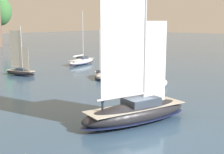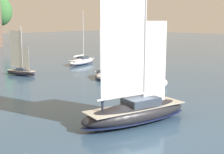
% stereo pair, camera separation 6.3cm
% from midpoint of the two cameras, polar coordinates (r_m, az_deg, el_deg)
% --- Properties ---
extents(ground_plane, '(400.00, 400.00, 0.00)m').
position_cam_midpoint_polar(ground_plane, '(29.51, 4.33, -8.32)').
color(ground_plane, '#385675').
extents(sailboat_main, '(11.92, 6.10, 15.77)m').
position_cam_midpoint_polar(sailboat_main, '(29.16, 4.40, -6.04)').
color(sailboat_main, '#232328').
rests_on(sailboat_main, ground).
extents(sailboat_moored_mid_channel, '(8.58, 3.97, 11.39)m').
position_cam_midpoint_polar(sailboat_moored_mid_channel, '(67.80, -5.62, 2.92)').
color(sailboat_moored_mid_channel, silver).
rests_on(sailboat_moored_mid_channel, ground).
extents(sailboat_moored_far_slip, '(3.36, 6.42, 8.51)m').
position_cam_midpoint_polar(sailboat_moored_far_slip, '(56.45, -16.42, 1.03)').
color(sailboat_moored_far_slip, '#232328').
rests_on(sailboat_moored_far_slip, ground).
extents(sailboat_moored_outer_mooring, '(5.08, 5.60, 8.16)m').
position_cam_midpoint_polar(sailboat_moored_outer_mooring, '(51.30, -2.21, 0.35)').
color(sailboat_moored_outer_mooring, silver).
rests_on(sailboat_moored_outer_mooring, ground).
extents(motor_tender, '(4.90, 3.52, 1.75)m').
position_cam_midpoint_polar(motor_tender, '(45.22, 8.84, -1.11)').
color(motor_tender, silver).
rests_on(motor_tender, ground).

